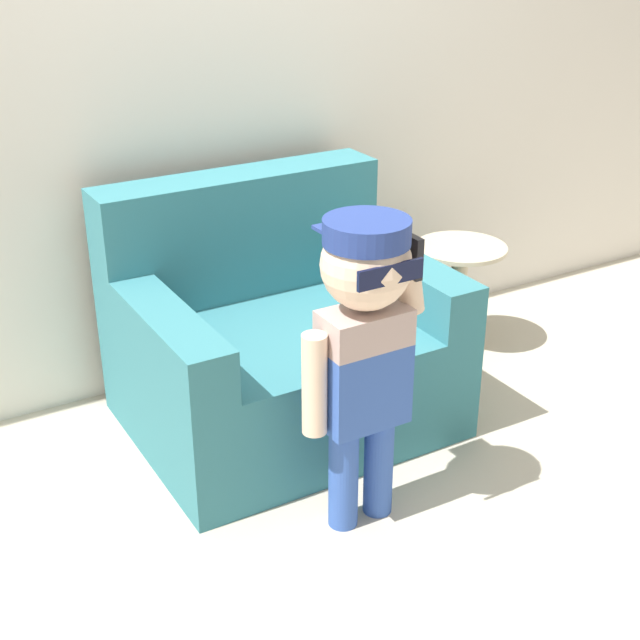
# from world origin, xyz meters

# --- Properties ---
(ground_plane) EXTENTS (10.00, 10.00, 0.00)m
(ground_plane) POSITION_xyz_m (0.00, 0.00, 0.00)
(ground_plane) COLOR #BCB29E
(wall_back) EXTENTS (10.00, 0.05, 2.60)m
(wall_back) POSITION_xyz_m (0.00, 0.61, 1.30)
(wall_back) COLOR silver
(wall_back) RESTS_ON ground_plane
(armchair) EXTENTS (1.15, 0.94, 0.91)m
(armchair) POSITION_xyz_m (-0.03, 0.08, 0.33)
(armchair) COLOR teal
(armchair) RESTS_ON ground_plane
(person_child) EXTENTS (0.43, 0.32, 1.04)m
(person_child) POSITION_xyz_m (-0.11, -0.64, 0.69)
(person_child) COLOR #3356AD
(person_child) RESTS_ON ground_plane
(side_table) EXTENTS (0.40, 0.40, 0.49)m
(side_table) POSITION_xyz_m (0.94, 0.19, 0.30)
(side_table) COLOR beige
(side_table) RESTS_ON ground_plane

